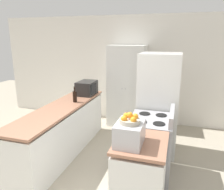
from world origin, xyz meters
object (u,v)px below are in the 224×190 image
(pantry_cabinet, at_px, (127,86))
(stove, at_px, (150,146))
(refrigerator, at_px, (158,104))
(toaster_oven, at_px, (130,133))
(wine_bottle, at_px, (75,96))
(fruit_bowl, at_px, (130,120))
(microwave, at_px, (87,88))

(pantry_cabinet, xyz_separation_m, stove, (0.82, -1.87, -0.49))
(pantry_cabinet, xyz_separation_m, refrigerator, (0.85, -1.10, -0.04))
(refrigerator, height_order, toaster_oven, refrigerator)
(refrigerator, xyz_separation_m, wine_bottle, (-1.51, -0.31, 0.11))
(stove, height_order, fruit_bowl, fruit_bowl)
(microwave, bearing_deg, pantry_cabinet, 50.77)
(pantry_cabinet, bearing_deg, toaster_oven, -76.01)
(microwave, xyz_separation_m, toaster_oven, (1.35, -1.91, -0.01))
(stove, bearing_deg, microwave, 144.96)
(wine_bottle, bearing_deg, microwave, 90.96)
(pantry_cabinet, xyz_separation_m, toaster_oven, (0.68, -2.73, 0.08))
(wine_bottle, bearing_deg, pantry_cabinet, 64.84)
(refrigerator, bearing_deg, stove, -92.09)
(pantry_cabinet, distance_m, microwave, 1.06)
(wine_bottle, bearing_deg, stove, -17.29)
(toaster_oven, bearing_deg, stove, 80.63)
(pantry_cabinet, distance_m, refrigerator, 1.39)
(refrigerator, bearing_deg, toaster_oven, -95.96)
(microwave, distance_m, wine_bottle, 0.59)
(fruit_bowl, bearing_deg, refrigerator, 84.14)
(microwave, distance_m, fruit_bowl, 2.36)
(microwave, height_order, toaster_oven, microwave)
(refrigerator, bearing_deg, fruit_bowl, -95.86)
(pantry_cabinet, bearing_deg, stove, -66.22)
(pantry_cabinet, relative_size, toaster_oven, 4.63)
(wine_bottle, relative_size, toaster_oven, 0.71)
(refrigerator, distance_m, toaster_oven, 1.65)
(stove, bearing_deg, wine_bottle, 162.71)
(stove, xyz_separation_m, fruit_bowl, (-0.14, -0.88, 0.74))
(stove, bearing_deg, pantry_cabinet, 113.78)
(refrigerator, relative_size, toaster_oven, 4.42)
(stove, xyz_separation_m, microwave, (-1.49, 1.05, 0.59))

